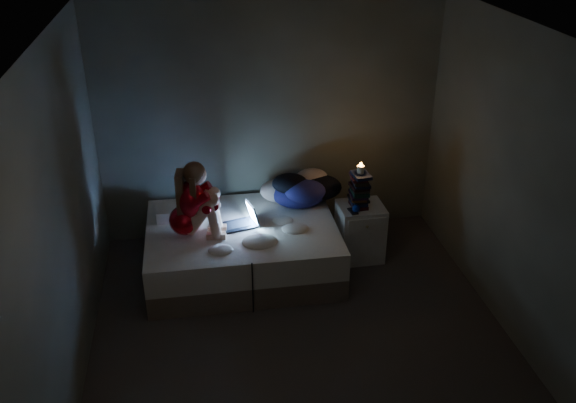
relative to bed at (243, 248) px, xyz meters
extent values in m
cube|color=#322F2D|center=(0.40, -1.10, -0.27)|extent=(3.60, 3.80, 0.02)
cube|color=silver|center=(0.40, -1.10, 2.35)|extent=(3.60, 3.80, 0.02)
cube|color=#444940|center=(0.40, 0.81, 1.04)|extent=(3.60, 0.02, 2.60)
cube|color=#444940|center=(0.40, -3.01, 1.04)|extent=(3.60, 0.02, 2.60)
cube|color=#444940|center=(-1.41, -1.10, 1.04)|extent=(0.02, 3.80, 2.60)
cube|color=#444940|center=(2.21, -1.10, 1.04)|extent=(0.02, 3.80, 2.60)
cube|color=silver|center=(-0.62, 0.30, 0.32)|extent=(0.42, 0.30, 0.12)
cube|color=silver|center=(1.23, 0.06, 0.05)|extent=(0.46, 0.41, 0.61)
cylinder|color=beige|center=(1.20, 0.06, 0.75)|extent=(0.07, 0.07, 0.08)
cube|color=black|center=(1.11, -0.05, 0.35)|extent=(0.09, 0.15, 0.01)
sphere|color=navy|center=(1.14, -0.06, 0.39)|extent=(0.08, 0.08, 0.08)
camera|label=1|loc=(-0.39, -5.31, 3.29)|focal=38.60mm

